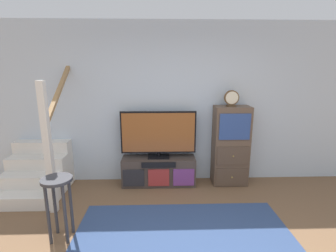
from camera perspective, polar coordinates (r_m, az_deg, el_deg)
name	(u,v)px	position (r m, az deg, el deg)	size (l,w,h in m)	color
back_wall	(176,104)	(4.27, 1.80, 5.07)	(6.40, 0.12, 2.70)	silver
area_rug	(185,248)	(3.07, 4.01, -26.14)	(2.60, 1.80, 0.01)	navy
media_console	(159,171)	(4.31, -2.14, -10.27)	(1.23, 0.38, 0.48)	#423833
television	(158,133)	(4.11, -2.21, -1.69)	(1.24, 0.22, 0.79)	black
side_cabinet	(231,146)	(4.33, 14.15, -4.45)	(0.58, 0.38, 1.34)	brown
desk_clock	(232,98)	(4.14, 14.37, 6.16)	(0.24, 0.08, 0.26)	#4C3823
staircase	(43,165)	(4.70, -26.73, -7.96)	(1.00, 1.36, 2.20)	silver
bar_stool_near	(58,195)	(3.16, -23.89, -14.18)	(0.34, 0.34, 0.76)	#333338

